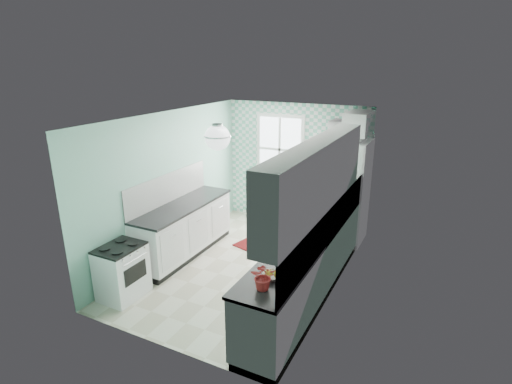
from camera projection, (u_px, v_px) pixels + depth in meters
The scene contains 26 objects.
floor at pixel (247, 267), 6.72m from camera, with size 3.00×4.40×0.02m, color silver.
ceiling at pixel (245, 116), 5.93m from camera, with size 3.00×4.40×0.02m, color white.
wall_back at pixel (296, 165), 8.20m from camera, with size 3.00×0.02×2.50m, color #88C8B2.
wall_front at pixel (154, 253), 4.45m from camera, with size 3.00×0.02×2.50m, color #88C8B2.
wall_left at pixel (170, 183), 6.96m from camera, with size 0.02×4.40×2.50m, color #88C8B2.
wall_right at pixel (340, 211), 5.68m from camera, with size 0.02×4.40×2.50m, color #88C8B2.
accent_wall at pixel (296, 165), 8.18m from camera, with size 3.00×0.01×2.50m, color #62BA9D.
window at pixel (280, 149), 8.21m from camera, with size 1.04×0.05×1.44m.
backsplash_right at pixel (330, 224), 5.37m from camera, with size 0.02×3.60×0.51m, color white.
backsplash_left at pixel (168, 188), 6.91m from camera, with size 0.02×2.15×0.51m, color white.
upper_cabinets_right at pixel (317, 177), 5.04m from camera, with size 0.33×3.20×0.90m, color white.
upper_cabinet_fridge at pixel (360, 123), 7.01m from camera, with size 0.40×0.74×0.40m, color white.
ceiling_light at pixel (217, 137), 5.31m from camera, with size 0.34×0.34×0.35m.
base_cabinets_right at pixel (307, 269), 5.73m from camera, with size 0.60×3.60×0.90m, color white.
countertop_right at pixel (308, 239), 5.59m from camera, with size 0.63×3.60×0.04m, color black.
base_cabinets_left at pixel (184, 230), 7.02m from camera, with size 0.60×2.15×0.90m, color white.
countertop_left at pixel (183, 205), 6.87m from camera, with size 0.63×2.15×0.04m, color black.
fridge at pixel (343, 191), 7.47m from camera, with size 0.84×0.83×1.94m.
stove at pixel (122, 271), 5.75m from camera, with size 0.52×0.65×0.78m.
sink at pixel (327, 218), 6.31m from camera, with size 0.53×0.44×0.53m.
rug at pixel (267, 241), 7.62m from camera, with size 0.79×1.12×0.02m, color #69010C.
dish_towel at pixel (312, 234), 6.80m from camera, with size 0.02×0.24×0.36m, color teal.
fruit_bowl at pixel (273, 276), 4.53m from camera, with size 0.25×0.25×0.06m, color white.
potted_plant at pixel (264, 276), 4.28m from camera, with size 0.28×0.24×0.31m, color #A62124.
soap_bottle at pixel (340, 201), 6.72m from camera, with size 0.09×0.09×0.20m, color #ACB6BF.
microwave at pixel (348, 130), 7.11m from camera, with size 0.61×0.42×0.34m, color white.
Camera 1 is at (2.81, -5.28, 3.30)m, focal length 28.00 mm.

